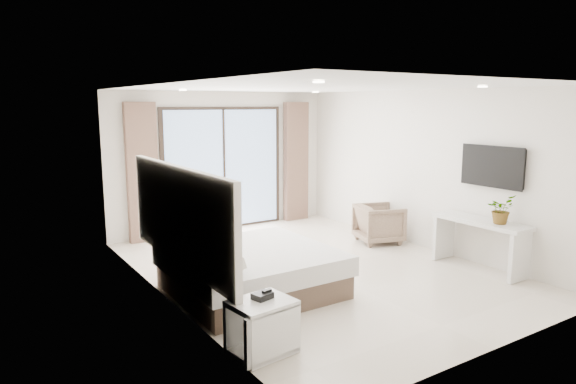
% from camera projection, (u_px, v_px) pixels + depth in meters
% --- Properties ---
extents(ground, '(6.20, 6.20, 0.00)m').
position_uv_depth(ground, '(315.00, 269.00, 7.77)').
color(ground, beige).
rests_on(ground, ground).
extents(room_shell, '(4.62, 6.22, 2.72)m').
position_uv_depth(room_shell, '(279.00, 161.00, 7.96)').
color(room_shell, silver).
rests_on(room_shell, ground).
extents(bed, '(2.02, 1.93, 0.70)m').
position_uv_depth(bed, '(251.00, 271.00, 6.74)').
color(bed, brown).
rests_on(bed, ground).
extents(nightstand, '(0.65, 0.56, 0.54)m').
position_uv_depth(nightstand, '(262.00, 327.00, 5.10)').
color(nightstand, silver).
rests_on(nightstand, ground).
extents(phone, '(0.22, 0.19, 0.06)m').
position_uv_depth(phone, '(262.00, 296.00, 5.10)').
color(phone, black).
rests_on(phone, nightstand).
extents(console_desk, '(0.46, 1.48, 0.77)m').
position_uv_depth(console_desk, '(480.00, 233.00, 7.65)').
color(console_desk, silver).
rests_on(console_desk, ground).
extents(plant, '(0.43, 0.46, 0.33)m').
position_uv_depth(plant, '(500.00, 212.00, 7.32)').
color(plant, '#33662D').
rests_on(plant, console_desk).
extents(armchair, '(0.88, 0.91, 0.76)m').
position_uv_depth(armchair, '(379.00, 222.00, 9.19)').
color(armchair, '#8F775D').
rests_on(armchair, ground).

